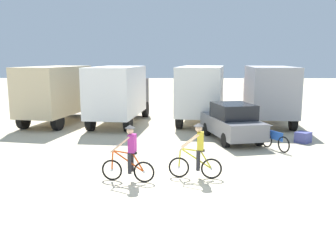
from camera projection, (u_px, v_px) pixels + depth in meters
name	position (u px, v px, depth m)	size (l,w,h in m)	color
ground_plane	(171.00, 180.00, 12.04)	(120.00, 120.00, 0.00)	beige
box_truck_tan_camper	(59.00, 91.00, 22.25)	(3.57, 7.07, 3.35)	#CCB78E
box_truck_avon_van	(119.00, 92.00, 21.84)	(3.08, 6.96, 3.35)	white
box_truck_white_box	(202.00, 91.00, 22.44)	(3.38, 7.03, 3.35)	white
box_truck_grey_hauler	(268.00, 92.00, 22.15)	(2.92, 6.92, 3.35)	#9E9EA3
sedan_parked	(232.00, 122.00, 17.58)	(2.67, 4.49, 1.76)	slate
cyclist_orange_shirt	(129.00, 156.00, 11.70)	(1.71, 0.55, 1.82)	black
cyclist_cowboy_hat	(197.00, 153.00, 12.03)	(1.73, 0.52, 1.82)	black
bicycle_spare	(275.00, 141.00, 15.85)	(0.85, 1.58, 0.97)	black
supply_crate	(303.00, 137.00, 17.25)	(0.58, 0.61, 0.49)	#4C5199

